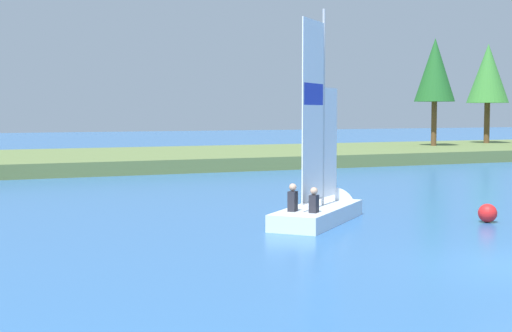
{
  "coord_description": "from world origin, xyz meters",
  "views": [
    {
      "loc": [
        -11.29,
        -11.09,
        3.16
      ],
      "look_at": [
        -0.63,
        13.0,
        1.2
      ],
      "focal_mm": 52.36,
      "sensor_mm": 36.0,
      "label": 1
    }
  ],
  "objects": [
    {
      "name": "channel_buoy",
      "position": [
        3.16,
        5.38,
        0.27
      ],
      "size": [
        0.53,
        0.53,
        0.53
      ],
      "primitive_type": "sphere",
      "color": "red",
      "rests_on": "ground"
    },
    {
      "name": "shoreline_tree_midleft",
      "position": [
        21.18,
        31.55,
        5.94
      ],
      "size": [
        2.8,
        2.8,
        7.48
      ],
      "color": "brown",
      "rests_on": "shore_bank"
    },
    {
      "name": "shore_bank",
      "position": [
        0.0,
        31.27,
        0.36
      ],
      "size": [
        80.0,
        13.7,
        0.71
      ],
      "primitive_type": "cube",
      "color": "#5B703D",
      "rests_on": "ground"
    },
    {
      "name": "sailboat",
      "position": [
        -0.73,
        7.75,
        0.48
      ],
      "size": [
        4.46,
        4.23,
        6.41
      ],
      "rotation": [
        0.0,
        0.0,
        0.74
      ],
      "color": "silver",
      "rests_on": "ground"
    },
    {
      "name": "shoreline_tree_midright",
      "position": [
        27.53,
        33.46,
        5.92
      ],
      "size": [
        3.12,
        3.12,
        7.47
      ],
      "color": "brown",
      "rests_on": "shore_bank"
    }
  ]
}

